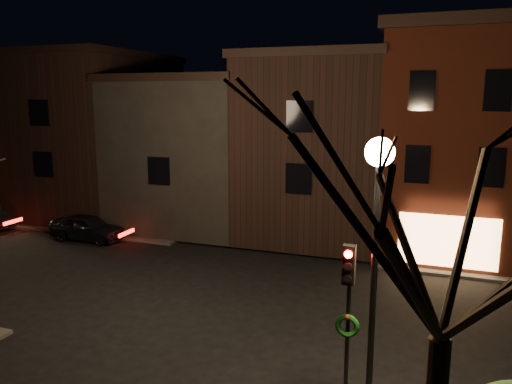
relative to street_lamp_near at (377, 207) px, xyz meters
The scene contains 10 objects.
ground 10.06m from the street_lamp_near, 135.94° to the left, with size 120.00×120.00×0.00m, color black.
sidewalk_far_left 37.26m from the street_lamp_near, 135.22° to the left, with size 30.00×30.00×0.12m, color #2D2B28.
corner_building 15.58m from the street_lamp_near, 83.37° to the left, with size 6.50×8.50×10.50m.
row_building_a 17.16m from the street_lamp_near, 105.90° to the left, with size 7.30×10.30×9.40m.
row_building_b 20.39m from the street_lamp_near, 125.91° to the left, with size 7.80×10.30×8.40m.
row_building_c 25.32m from the street_lamp_near, 139.33° to the left, with size 7.30×10.30×9.90m.
street_lamp_near is the anchor object (origin of this frame).
traffic_signal 2.49m from the street_lamp_near, 140.63° to the left, with size 0.58×0.38×4.05m.
bare_tree_right 2.98m from the street_lamp_near, 62.53° to the right, with size 6.40×6.40×8.50m.
parked_car_a 19.48m from the street_lamp_near, 146.37° to the left, with size 1.62×4.02×1.37m, color black.
Camera 1 is at (7.23, -16.22, 7.40)m, focal length 35.00 mm.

